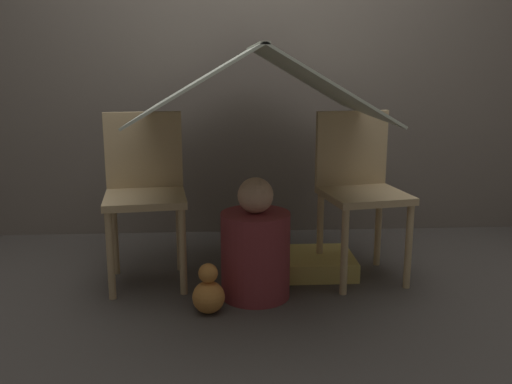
{
  "coord_description": "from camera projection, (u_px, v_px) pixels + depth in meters",
  "views": [
    {
      "loc": [
        -0.16,
        -2.71,
        1.14
      ],
      "look_at": [
        0.0,
        0.11,
        0.48
      ],
      "focal_mm": 40.0,
      "sensor_mm": 36.0,
      "label": 1
    }
  ],
  "objects": [
    {
      "name": "person_front",
      "position": [
        255.0,
        249.0,
        2.77
      ],
      "size": [
        0.34,
        0.34,
        0.6
      ],
      "color": "maroon",
      "rests_on": "ground_plane"
    },
    {
      "name": "plush_toy",
      "position": [
        209.0,
        293.0,
        2.61
      ],
      "size": [
        0.15,
        0.15,
        0.24
      ],
      "color": "#D88C3F",
      "rests_on": "ground_plane"
    },
    {
      "name": "chair_right",
      "position": [
        359.0,
        185.0,
        3.0
      ],
      "size": [
        0.47,
        0.47,
        0.88
      ],
      "rotation": [
        0.0,
        0.0,
        0.18
      ],
      "color": "#D1B27F",
      "rests_on": "ground_plane"
    },
    {
      "name": "wall_back",
      "position": [
        248.0,
        42.0,
        3.63
      ],
      "size": [
        7.0,
        0.05,
        2.5
      ],
      "color": "#6B6056",
      "rests_on": "ground_plane"
    },
    {
      "name": "floor_cushion",
      "position": [
        310.0,
        263.0,
        3.13
      ],
      "size": [
        0.47,
        0.38,
        0.1
      ],
      "color": "#E5CC66",
      "rests_on": "ground_plane"
    },
    {
      "name": "sheet_canopy",
      "position": [
        256.0,
        80.0,
        2.78
      ],
      "size": [
        1.13,
        1.25,
        0.34
      ],
      "color": "silver"
    },
    {
      "name": "ground_plane",
      "position": [
        257.0,
        289.0,
        2.91
      ],
      "size": [
        8.8,
        8.8,
        0.0
      ],
      "primitive_type": "plane",
      "color": "#47423D"
    },
    {
      "name": "chair_left",
      "position": [
        145.0,
        188.0,
        2.94
      ],
      "size": [
        0.45,
        0.45,
        0.88
      ],
      "rotation": [
        0.0,
        0.0,
        0.12
      ],
      "color": "#D1B27F",
      "rests_on": "ground_plane"
    }
  ]
}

